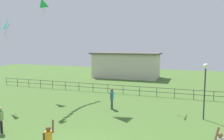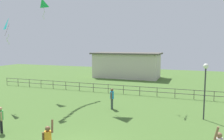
% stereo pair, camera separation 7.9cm
% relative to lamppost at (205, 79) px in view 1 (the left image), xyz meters
% --- Properties ---
extents(lamppost, '(0.36, 0.36, 4.02)m').
position_rel_lamppost_xyz_m(lamppost, '(0.00, 0.00, 0.00)').
color(lamppost, '#38383D').
rests_on(lamppost, ground_plane).
extents(person_1, '(0.32, 0.52, 1.73)m').
position_rel_lamppost_xyz_m(person_1, '(-7.07, 0.23, -1.96)').
color(person_1, '#3F4C47').
rests_on(person_1, ground_plane).
extents(person_3, '(0.41, 0.32, 1.59)m').
position_rel_lamppost_xyz_m(person_3, '(-11.66, -6.85, -2.04)').
color(person_3, black).
rests_on(person_3, ground_plane).
extents(kite_1, '(0.95, 0.64, 2.06)m').
position_rel_lamppost_xyz_m(kite_1, '(-15.58, 2.78, 6.48)').
color(kite_1, '#1EB759').
extents(kite_8, '(1.13, 0.97, 2.30)m').
position_rel_lamppost_xyz_m(kite_8, '(-15.85, -1.47, 4.09)').
color(kite_8, '#19B2B2').
extents(waterfront_railing, '(36.05, 0.06, 0.95)m').
position_rel_lamppost_xyz_m(waterfront_railing, '(-6.25, 6.08, -2.33)').
color(waterfront_railing, '#4C4742').
rests_on(waterfront_railing, ground_plane).
extents(pavilion_building, '(10.79, 5.18, 4.01)m').
position_rel_lamppost_xyz_m(pavilion_building, '(-11.06, 18.08, -0.93)').
color(pavilion_building, beige).
rests_on(pavilion_building, ground_plane).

